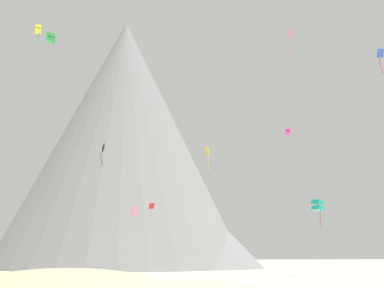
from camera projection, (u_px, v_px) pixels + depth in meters
rock_massif at (135, 159)px, 115.13m from camera, size 66.17×66.17×56.90m
kite_rainbow_low at (134, 211)px, 62.35m from camera, size 0.70×0.76×1.18m
kite_green_high at (51, 38)px, 88.92m from camera, size 1.53×1.43×1.75m
kite_blue_mid at (380, 56)px, 56.07m from camera, size 0.64×0.66×2.94m
kite_black_mid at (103, 148)px, 79.56m from camera, size 0.73×1.60×3.58m
kite_magenta_mid at (288, 132)px, 91.09m from camera, size 1.04×1.10×1.08m
kite_gold_mid at (208, 154)px, 77.73m from camera, size 0.65×0.49×3.77m
kite_red_low at (152, 206)px, 84.00m from camera, size 0.82×0.86×0.97m
kite_teal_low at (318, 205)px, 70.88m from camera, size 1.76×1.74×3.99m
kite_yellow_high at (38, 29)px, 68.61m from camera, size 0.86×0.91×2.89m
kite_pink_high at (290, 37)px, 88.14m from camera, size 1.16×0.77×5.30m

